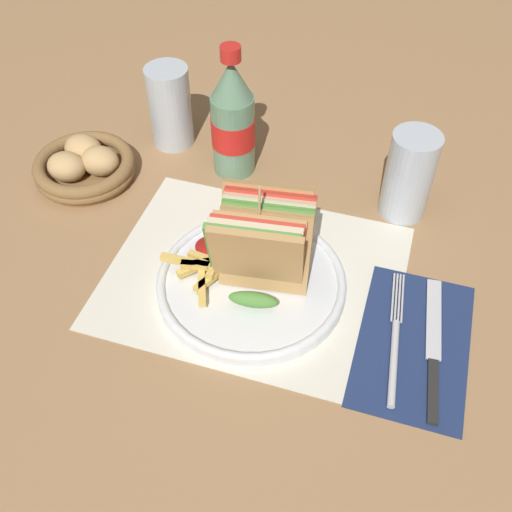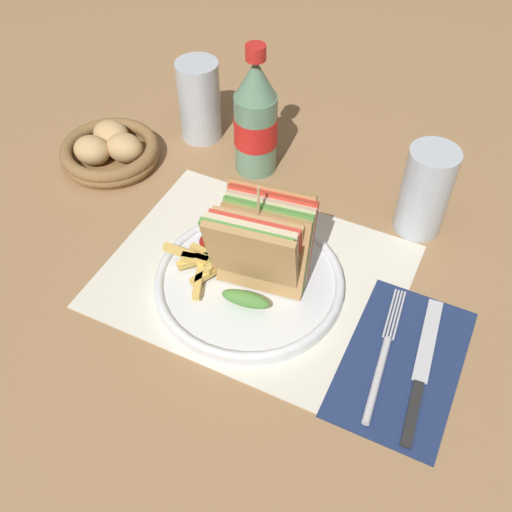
# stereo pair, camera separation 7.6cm
# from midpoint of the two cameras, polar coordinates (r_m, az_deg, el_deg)

# --- Properties ---
(ground_plane) EXTENTS (4.00, 4.00, 0.00)m
(ground_plane) POSITION_cam_midpoint_polar(r_m,az_deg,el_deg) (0.78, 2.29, -3.82)
(ground_plane) COLOR #9E754C
(placemat) EXTENTS (0.38, 0.30, 0.00)m
(placemat) POSITION_cam_midpoint_polar(r_m,az_deg,el_deg) (0.79, 2.62, -2.01)
(placemat) COLOR silver
(placemat) RESTS_ON ground_plane
(plate_main) EXTENTS (0.25, 0.25, 0.02)m
(plate_main) POSITION_cam_midpoint_polar(r_m,az_deg,el_deg) (0.78, 2.18, -2.62)
(plate_main) COLOR white
(plate_main) RESTS_ON ground_plane
(club_sandwich) EXTENTS (0.12, 0.12, 0.15)m
(club_sandwich) POSITION_cam_midpoint_polar(r_m,az_deg,el_deg) (0.73, 3.50, 0.77)
(club_sandwich) COLOR tan
(club_sandwich) RESTS_ON plate_main
(fries_pile) EXTENTS (0.09, 0.10, 0.02)m
(fries_pile) POSITION_cam_midpoint_polar(r_m,az_deg,el_deg) (0.77, -2.15, -0.63)
(fries_pile) COLOR #E0B756
(fries_pile) RESTS_ON plate_main
(ketchup_blob) EXTENTS (0.05, 0.04, 0.02)m
(ketchup_blob) POSITION_cam_midpoint_polar(r_m,az_deg,el_deg) (0.80, -1.15, 1.13)
(ketchup_blob) COLOR maroon
(ketchup_blob) RESTS_ON plate_main
(napkin) EXTENTS (0.13, 0.22, 0.00)m
(napkin) POSITION_cam_midpoint_polar(r_m,az_deg,el_deg) (0.74, 16.70, -9.80)
(napkin) COLOR navy
(napkin) RESTS_ON ground_plane
(fork) EXTENTS (0.03, 0.20, 0.01)m
(fork) POSITION_cam_midpoint_polar(r_m,az_deg,el_deg) (0.73, 14.84, -10.15)
(fork) COLOR silver
(fork) RESTS_ON napkin
(knife) EXTENTS (0.03, 0.21, 0.00)m
(knife) POSITION_cam_midpoint_polar(r_m,az_deg,el_deg) (0.74, 18.45, -10.36)
(knife) COLOR black
(knife) RESTS_ON napkin
(coke_bottle_near) EXTENTS (0.07, 0.07, 0.21)m
(coke_bottle_near) POSITION_cam_midpoint_polar(r_m,az_deg,el_deg) (0.91, 2.45, 12.75)
(coke_bottle_near) COLOR slate
(coke_bottle_near) RESTS_ON ground_plane
(glass_near) EXTENTS (0.07, 0.07, 0.13)m
(glass_near) POSITION_cam_midpoint_polar(r_m,az_deg,el_deg) (0.86, 18.19, 5.31)
(glass_near) COLOR silver
(glass_near) RESTS_ON ground_plane
(glass_far) EXTENTS (0.07, 0.07, 0.13)m
(glass_far) POSITION_cam_midpoint_polar(r_m,az_deg,el_deg) (0.99, -3.15, 14.46)
(glass_far) COLOR silver
(glass_far) RESTS_ON ground_plane
(bread_basket) EXTENTS (0.15, 0.15, 0.06)m
(bread_basket) POSITION_cam_midpoint_polar(r_m,az_deg,el_deg) (0.97, -11.54, 9.69)
(bread_basket) COLOR olive
(bread_basket) RESTS_ON ground_plane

